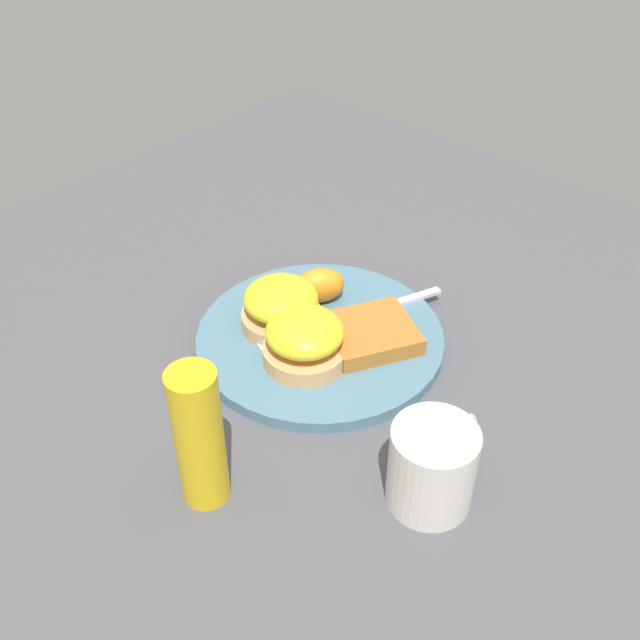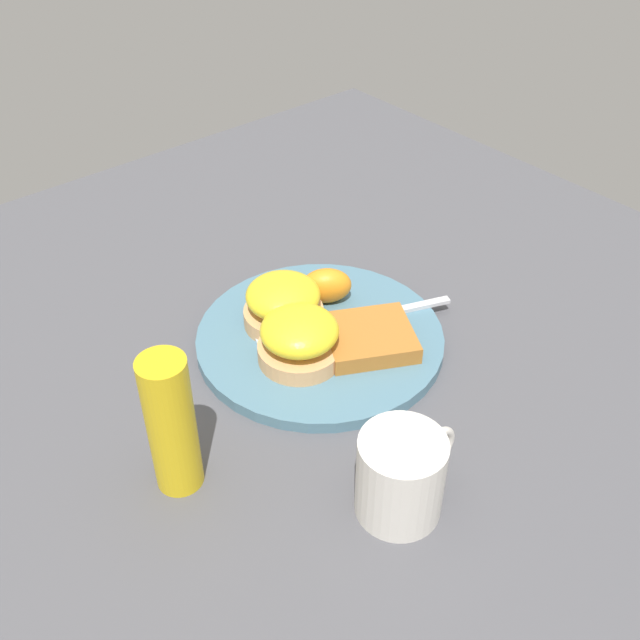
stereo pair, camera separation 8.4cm
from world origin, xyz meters
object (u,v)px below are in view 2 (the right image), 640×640
at_px(sandwich_benedict_left, 283,303).
at_px(condiment_bottle, 171,425).
at_px(fork, 342,323).
at_px(hashbrown_patty, 369,338).
at_px(sandwich_benedict_right, 300,338).
at_px(cup, 401,476).
at_px(orange_wedge, 326,286).

xyz_separation_m(sandwich_benedict_left, condiment_bottle, (-0.21, -0.11, 0.03)).
xyz_separation_m(sandwich_benedict_left, fork, (0.05, -0.05, -0.03)).
distance_m(sandwich_benedict_left, hashbrown_patty, 0.11).
xyz_separation_m(sandwich_benedict_right, fork, (0.07, 0.01, -0.03)).
bearing_deg(cup, hashbrown_patty, 54.45).
distance_m(sandwich_benedict_left, sandwich_benedict_right, 0.07).
bearing_deg(fork, cup, -119.64).
bearing_deg(sandwich_benedict_left, cup, -105.78).
distance_m(sandwich_benedict_right, fork, 0.08).
xyz_separation_m(sandwich_benedict_right, orange_wedge, (0.09, 0.06, -0.01)).
bearing_deg(cup, fork, 60.36).
bearing_deg(fork, hashbrown_patty, -91.23).
height_order(sandwich_benedict_left, condiment_bottle, condiment_bottle).
bearing_deg(sandwich_benedict_left, orange_wedge, 1.02).
bearing_deg(condiment_bottle, sandwich_benedict_right, 14.93).
distance_m(fork, condiment_bottle, 0.27).
distance_m(sandwich_benedict_left, cup, 0.27).
relative_size(cup, condiment_bottle, 0.72).
height_order(orange_wedge, fork, orange_wedge).
xyz_separation_m(sandwich_benedict_right, hashbrown_patty, (0.07, -0.03, -0.02)).
relative_size(fork, cup, 2.15).
xyz_separation_m(hashbrown_patty, orange_wedge, (0.02, 0.09, 0.01)).
bearing_deg(orange_wedge, fork, -108.85).
bearing_deg(sandwich_benedict_left, sandwich_benedict_right, -112.37).
distance_m(sandwich_benedict_right, condiment_bottle, 0.19).
distance_m(orange_wedge, cup, 0.30).
bearing_deg(fork, sandwich_benedict_right, -168.92).
height_order(fork, condiment_bottle, condiment_bottle).
relative_size(sandwich_benedict_right, orange_wedge, 1.54).
height_order(sandwich_benedict_right, orange_wedge, sandwich_benedict_right).
bearing_deg(sandwich_benedict_left, condiment_bottle, -152.35).
distance_m(hashbrown_patty, fork, 0.05).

